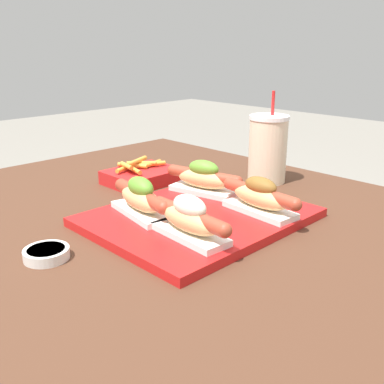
{
  "coord_description": "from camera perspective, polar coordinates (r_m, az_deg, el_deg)",
  "views": [
    {
      "loc": [
        -0.57,
        -0.71,
        1.08
      ],
      "look_at": [
        0.03,
        -0.09,
        0.79
      ],
      "focal_mm": 42.0,
      "sensor_mm": 36.0,
      "label": 1
    }
  ],
  "objects": [
    {
      "name": "hot_dog_0",
      "position": [
        0.79,
        -0.31,
        -3.41
      ],
      "size": [
        0.07,
        0.2,
        0.08
      ],
      "color": "white",
      "rests_on": "serving_tray"
    },
    {
      "name": "patio_table",
      "position": [
        1.16,
        -4.52,
        -19.78
      ],
      "size": [
        1.07,
        1.16,
        0.73
      ],
      "color": "#4C2D1E",
      "rests_on": "ground_plane"
    },
    {
      "name": "serving_tray",
      "position": [
        0.92,
        0.88,
        -3.19
      ],
      "size": [
        0.42,
        0.34,
        0.02
      ],
      "color": "red",
      "rests_on": "patio_table"
    },
    {
      "name": "fries_basket",
      "position": [
        1.17,
        -6.37,
        2.1
      ],
      "size": [
        0.18,
        0.14,
        0.06
      ],
      "color": "red",
      "rests_on": "patio_table"
    },
    {
      "name": "drink_cup",
      "position": [
        1.18,
        9.59,
        5.43
      ],
      "size": [
        0.1,
        0.1,
        0.23
      ],
      "color": "beige",
      "rests_on": "patio_table"
    },
    {
      "name": "hot_dog_3",
      "position": [
        1.02,
        1.49,
        1.77
      ],
      "size": [
        0.09,
        0.2,
        0.08
      ],
      "color": "white",
      "rests_on": "serving_tray"
    },
    {
      "name": "hot_dog_2",
      "position": [
        0.9,
        -6.5,
        -0.78
      ],
      "size": [
        0.09,
        0.2,
        0.08
      ],
      "color": "white",
      "rests_on": "serving_tray"
    },
    {
      "name": "sauce_bowl",
      "position": [
        0.8,
        -18.0,
        -7.39
      ],
      "size": [
        0.08,
        0.08,
        0.02
      ],
      "color": "silver",
      "rests_on": "patio_table"
    },
    {
      "name": "hot_dog_1",
      "position": [
        0.91,
        8.65,
        -0.56
      ],
      "size": [
        0.07,
        0.2,
        0.07
      ],
      "color": "white",
      "rests_on": "serving_tray"
    }
  ]
}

